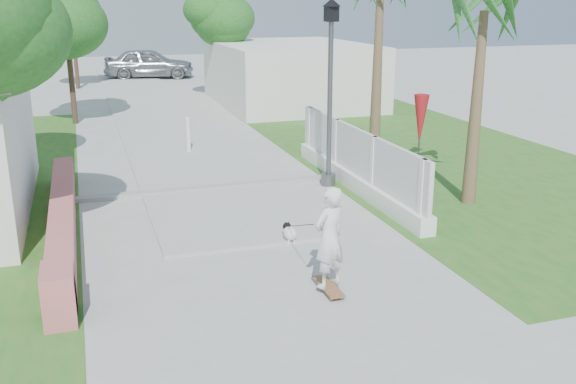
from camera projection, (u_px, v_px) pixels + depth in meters
name	position (u px, v px, depth m)	size (l,w,h in m)	color
ground	(284.00, 295.00, 10.02)	(90.00, 90.00, 0.00)	#B7B7B2
path_strip	(146.00, 103.00, 28.22)	(3.20, 36.00, 0.06)	#B7B7B2
curb	(209.00, 188.00, 15.47)	(6.50, 0.25, 0.10)	#999993
grass_right	(424.00, 151.00, 19.37)	(8.00, 20.00, 0.01)	#2A6520
pink_wall	(62.00, 225.00, 12.19)	(0.45, 8.20, 0.80)	#C16463
lattice_fence	(355.00, 167.00, 15.42)	(0.35, 7.00, 1.50)	white
building_right	(290.00, 74.00, 27.80)	(6.00, 8.00, 2.60)	silver
street_lamp	(330.00, 87.00, 15.18)	(0.44, 0.44, 4.44)	#59595E
bollard	(188.00, 134.00, 19.01)	(0.14, 0.14, 1.09)	white
patio_umbrella	(420.00, 121.00, 15.05)	(0.36, 0.36, 2.30)	#59595E
tree_path_left	(66.00, 17.00, 22.58)	(3.40, 3.40, 5.23)	#4C3826
tree_path_right	(216.00, 21.00, 28.15)	(3.00, 3.00, 4.79)	#4C3826
tree_path_far	(71.00, 11.00, 31.74)	(3.20, 3.20, 5.17)	#4C3826
palm_near	(483.00, 23.00, 13.39)	(1.80, 1.80, 4.70)	brown
skateboarder	(309.00, 230.00, 10.59)	(0.70, 2.82, 1.73)	#965E3C
dog	(289.00, 232.00, 12.12)	(0.24, 0.53, 0.37)	white
parked_car	(149.00, 63.00, 36.87)	(2.01, 5.01, 1.71)	#A5A7AC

